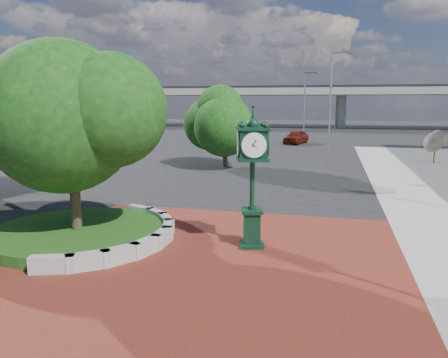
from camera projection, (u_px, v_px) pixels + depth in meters
ground at (213, 250)px, 14.34m from camera, size 200.00×200.00×0.00m
plaza at (205, 260)px, 13.38m from camera, size 12.00×12.00×0.04m
planter_wall at (137, 236)px, 14.93m from camera, size 2.96×6.77×0.54m
grass_bed at (78, 234)px, 15.48m from camera, size 6.10×6.10×0.40m
overpass at (312, 91)px, 80.12m from camera, size 90.00×12.00×7.50m
tree_planter at (71, 134)px, 14.86m from camera, size 5.20×5.20×6.33m
tree_street at (225, 123)px, 31.91m from camera, size 4.40×4.40×5.45m
post_clock at (252, 172)px, 14.20m from camera, size 1.15×1.15×4.66m
parked_car at (296, 137)px, 49.87m from camera, size 2.96×4.82×1.53m
street_lamp_near at (333, 95)px, 40.60m from camera, size 2.05×0.62×9.24m
street_lamp_far at (306, 101)px, 53.99m from camera, size 1.76×0.89×8.30m
shrub_far at (435, 143)px, 34.00m from camera, size 1.20×1.20×2.20m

